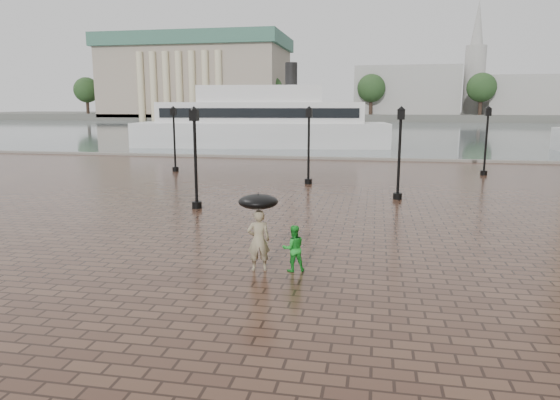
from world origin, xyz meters
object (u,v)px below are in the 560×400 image
(street_lamps, at_px, (315,145))
(child_pedestrian, at_px, (293,248))
(adult_pedestrian, at_px, (259,240))
(ferry_near, at_px, (261,122))

(street_lamps, relative_size, child_pedestrian, 16.33)
(adult_pedestrian, bearing_deg, child_pedestrian, 170.00)
(street_lamps, xyz_separation_m, child_pedestrian, (1.30, -15.38, -1.67))
(child_pedestrian, relative_size, ferry_near, 0.05)
(child_pedestrian, distance_m, ferry_near, 43.01)
(adult_pedestrian, bearing_deg, street_lamps, -106.27)
(street_lamps, distance_m, adult_pedestrian, 15.58)
(street_lamps, bearing_deg, child_pedestrian, -85.15)
(adult_pedestrian, height_order, child_pedestrian, adult_pedestrian)
(street_lamps, distance_m, ferry_near, 27.84)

